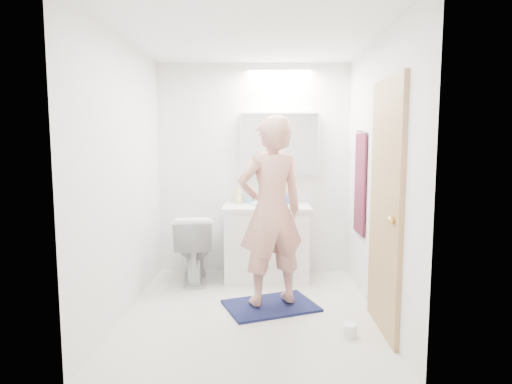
{
  "coord_description": "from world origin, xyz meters",
  "views": [
    {
      "loc": [
        0.12,
        -3.7,
        1.5
      ],
      "look_at": [
        0.05,
        0.25,
        1.05
      ],
      "focal_mm": 30.03,
      "sensor_mm": 36.0,
      "label": 1
    }
  ],
  "objects_px": {
    "medicine_cabinet": "(280,143)",
    "toilet": "(194,248)",
    "toothbrush_cup": "(289,199)",
    "soap_bottle_a": "(238,193)",
    "person": "(271,211)",
    "toilet_paper_roll": "(350,330)",
    "soap_bottle_b": "(250,196)",
    "vanity_cabinet": "(267,244)"
  },
  "relations": [
    {
      "from": "medicine_cabinet",
      "to": "toilet",
      "type": "distance_m",
      "value": 1.51
    },
    {
      "from": "soap_bottle_a",
      "to": "soap_bottle_b",
      "type": "distance_m",
      "value": 0.14
    },
    {
      "from": "vanity_cabinet",
      "to": "toilet",
      "type": "xyz_separation_m",
      "value": [
        -0.8,
        -0.11,
        -0.02
      ]
    },
    {
      "from": "toilet_paper_roll",
      "to": "toilet",
      "type": "bearing_deg",
      "value": 136.95
    },
    {
      "from": "soap_bottle_b",
      "to": "vanity_cabinet",
      "type": "bearing_deg",
      "value": -43.82
    },
    {
      "from": "medicine_cabinet",
      "to": "toilet_paper_roll",
      "type": "distance_m",
      "value": 2.26
    },
    {
      "from": "toilet",
      "to": "soap_bottle_b",
      "type": "distance_m",
      "value": 0.86
    },
    {
      "from": "vanity_cabinet",
      "to": "person",
      "type": "bearing_deg",
      "value": -87.8
    },
    {
      "from": "toothbrush_cup",
      "to": "soap_bottle_a",
      "type": "bearing_deg",
      "value": -179.0
    },
    {
      "from": "soap_bottle_a",
      "to": "soap_bottle_b",
      "type": "relative_size",
      "value": 1.41
    },
    {
      "from": "person",
      "to": "toothbrush_cup",
      "type": "height_order",
      "value": "person"
    },
    {
      "from": "medicine_cabinet",
      "to": "toilet",
      "type": "bearing_deg",
      "value": -160.94
    },
    {
      "from": "person",
      "to": "toothbrush_cup",
      "type": "distance_m",
      "value": 1.05
    },
    {
      "from": "toothbrush_cup",
      "to": "toilet_paper_roll",
      "type": "distance_m",
      "value": 1.85
    },
    {
      "from": "soap_bottle_a",
      "to": "toilet_paper_roll",
      "type": "xyz_separation_m",
      "value": [
        0.96,
        -1.61,
        -0.88
      ]
    },
    {
      "from": "person",
      "to": "soap_bottle_b",
      "type": "relative_size",
      "value": 10.51
    },
    {
      "from": "person",
      "to": "soap_bottle_b",
      "type": "distance_m",
      "value": 1.07
    },
    {
      "from": "medicine_cabinet",
      "to": "toilet",
      "type": "xyz_separation_m",
      "value": [
        -0.94,
        -0.33,
        -1.13
      ]
    },
    {
      "from": "person",
      "to": "toilet_paper_roll",
      "type": "relative_size",
      "value": 15.43
    },
    {
      "from": "vanity_cabinet",
      "to": "person",
      "type": "height_order",
      "value": "person"
    },
    {
      "from": "soap_bottle_b",
      "to": "soap_bottle_a",
      "type": "bearing_deg",
      "value": -167.45
    },
    {
      "from": "soap_bottle_b",
      "to": "toilet_paper_roll",
      "type": "xyz_separation_m",
      "value": [
        0.83,
        -1.64,
        -0.85
      ]
    },
    {
      "from": "vanity_cabinet",
      "to": "toothbrush_cup",
      "type": "bearing_deg",
      "value": 32.68
    },
    {
      "from": "soap_bottle_b",
      "to": "person",
      "type": "bearing_deg",
      "value": -78.07
    },
    {
      "from": "medicine_cabinet",
      "to": "soap_bottle_a",
      "type": "xyz_separation_m",
      "value": [
        -0.47,
        -0.06,
        -0.57
      ]
    },
    {
      "from": "medicine_cabinet",
      "to": "toothbrush_cup",
      "type": "distance_m",
      "value": 0.64
    },
    {
      "from": "soap_bottle_b",
      "to": "toilet",
      "type": "bearing_deg",
      "value": -154.11
    },
    {
      "from": "medicine_cabinet",
      "to": "toilet",
      "type": "relative_size",
      "value": 1.19
    },
    {
      "from": "person",
      "to": "toilet_paper_roll",
      "type": "distance_m",
      "value": 1.2
    },
    {
      "from": "person",
      "to": "toothbrush_cup",
      "type": "bearing_deg",
      "value": -123.51
    },
    {
      "from": "medicine_cabinet",
      "to": "person",
      "type": "relative_size",
      "value": 0.52
    },
    {
      "from": "toilet",
      "to": "soap_bottle_a",
      "type": "height_order",
      "value": "soap_bottle_a"
    },
    {
      "from": "toilet",
      "to": "person",
      "type": "height_order",
      "value": "person"
    },
    {
      "from": "soap_bottle_a",
      "to": "soap_bottle_b",
      "type": "height_order",
      "value": "soap_bottle_a"
    },
    {
      "from": "medicine_cabinet",
      "to": "person",
      "type": "xyz_separation_m",
      "value": [
        -0.11,
        -1.07,
        -0.6
      ]
    },
    {
      "from": "toilet",
      "to": "soap_bottle_a",
      "type": "relative_size",
      "value": 3.25
    },
    {
      "from": "vanity_cabinet",
      "to": "medicine_cabinet",
      "type": "distance_m",
      "value": 1.14
    },
    {
      "from": "medicine_cabinet",
      "to": "soap_bottle_b",
      "type": "xyz_separation_m",
      "value": [
        -0.33,
        -0.03,
        -0.6
      ]
    },
    {
      "from": "person",
      "to": "toothbrush_cup",
      "type": "xyz_separation_m",
      "value": [
        0.22,
        1.02,
        -0.03
      ]
    },
    {
      "from": "toothbrush_cup",
      "to": "toilet_paper_roll",
      "type": "bearing_deg",
      "value": -76.37
    },
    {
      "from": "toilet",
      "to": "toothbrush_cup",
      "type": "distance_m",
      "value": 1.19
    },
    {
      "from": "soap_bottle_a",
      "to": "medicine_cabinet",
      "type": "bearing_deg",
      "value": 7.31
    }
  ]
}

